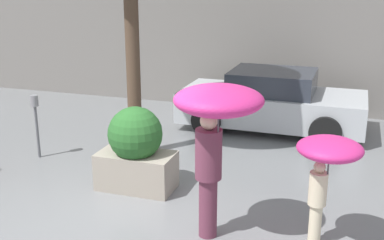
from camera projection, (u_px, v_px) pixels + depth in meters
name	position (u px, v px, depth m)	size (l,w,h in m)	color
ground_plane	(107.00, 218.00, 6.76)	(40.00, 40.00, 0.00)	slate
planter_box	(136.00, 150.00, 7.53)	(1.21, 0.85, 1.34)	#9E9384
person_adult	(216.00, 118.00, 5.77)	(1.08, 1.08, 2.03)	brown
person_child	(327.00, 159.00, 5.75)	(0.79, 0.79, 1.42)	beige
parked_car_near	(272.00, 102.00, 10.53)	(3.97, 2.01, 1.31)	#B7BCC1
parking_meter	(36.00, 113.00, 8.77)	(0.14, 0.14, 1.19)	#595B60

